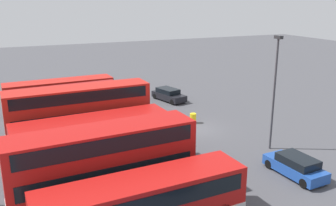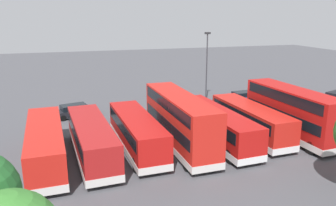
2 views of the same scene
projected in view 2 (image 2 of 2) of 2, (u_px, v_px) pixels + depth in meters
name	position (u px, v px, depth m)	size (l,w,h in m)	color
ground_plane	(166.00, 113.00, 39.46)	(140.00, 140.00, 0.00)	#47474C
bus_single_deck_near_end	(316.00, 114.00, 33.63)	(3.11, 11.06, 2.95)	#B71411
bus_double_decker_second	(291.00, 112.00, 31.37)	(3.19, 10.95, 4.55)	#B71411
bus_single_deck_third	(250.00, 120.00, 31.64)	(3.05, 10.61, 2.95)	red
bus_single_deck_fourth	(216.00, 125.00, 30.34)	(3.22, 11.87, 2.95)	#B71411
bus_double_decker_fifth	(180.00, 120.00, 28.93)	(2.93, 11.85, 4.55)	red
bus_single_deck_sixth	(137.00, 132.00, 28.45)	(3.00, 10.85, 2.95)	#B71411
bus_single_deck_seventh	(92.00, 139.00, 26.91)	(3.28, 11.28, 2.95)	#A51919
bus_single_deck_far_end	(45.00, 144.00, 25.94)	(3.06, 11.71, 2.95)	red
car_hatchback_silver	(75.00, 111.00, 37.92)	(4.77, 2.87, 1.43)	black
car_small_green	(242.00, 97.00, 43.96)	(4.48, 2.07, 1.43)	#1E479E
lamp_post_tall	(207.00, 63.00, 42.91)	(0.70, 0.30, 8.93)	#38383D
waste_bin_yellow	(151.00, 109.00, 39.30)	(0.60, 0.60, 0.95)	yellow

